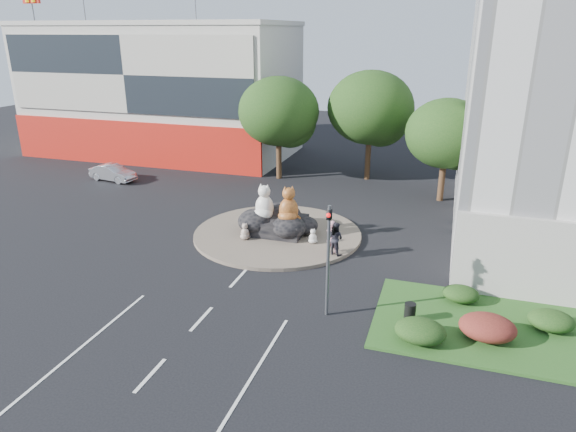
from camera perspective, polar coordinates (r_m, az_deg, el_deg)
name	(u,v)px	position (r m, az deg, el deg)	size (l,w,h in m)	color
ground	(201,319)	(22.65, -9.60, -11.22)	(120.00, 120.00, 0.00)	black
roundabout_island	(278,234)	(30.84, -1.17, -1.98)	(10.00, 10.00, 0.20)	brown
rock_plinth	(277,225)	(30.64, -1.18, -1.02)	(3.20, 2.60, 0.90)	black
shophouse_block	(162,89)	(52.90, -13.78, 13.52)	(25.20, 12.30, 17.40)	beige
grass_verge	(498,328)	(23.27, 22.26, -11.49)	(10.00, 6.00, 0.12)	#21521B
tree_left	(280,115)	(41.78, -0.92, 11.19)	(6.46, 6.46, 8.27)	#382314
tree_mid	(371,111)	(42.01, 9.25, 11.42)	(6.84, 6.84, 8.76)	#382314
tree_right	(447,137)	(37.74, 17.29, 8.40)	(5.70, 5.70, 7.30)	#382314
hedge_near_green	(420,331)	(21.14, 14.49, -12.26)	(2.00, 1.60, 0.90)	#143511
hedge_red	(487,327)	(22.08, 21.29, -11.46)	(2.20, 1.76, 0.99)	#551C16
hedge_mid_green	(551,320)	(23.78, 27.20, -10.29)	(1.80, 1.44, 0.81)	#143511
hedge_back_green	(461,294)	(24.53, 18.65, -8.20)	(1.60, 1.28, 0.72)	#143511
traffic_light	(331,238)	(21.07, 4.80, -2.42)	(0.44, 1.24, 5.00)	#595B60
street_lamp	(524,192)	(26.22, 24.71, 2.46)	(2.34, 0.22, 8.06)	#595B60
cat_white	(264,201)	(30.15, -2.64, 1.66)	(1.28, 1.11, 2.13)	silver
cat_tabby	(289,204)	(29.58, 0.08, 1.36)	(1.30, 1.13, 2.17)	#C45128
kitten_calico	(245,231)	(29.74, -4.80, -1.65)	(0.60, 0.52, 1.00)	silver
kitten_white	(313,236)	(29.14, 2.78, -2.20)	(0.53, 0.46, 0.88)	beige
pedestrian_pink	(332,236)	(27.85, 4.94, -2.27)	(0.67, 0.44, 1.83)	#C57F8F
pedestrian_dark	(335,238)	(27.62, 5.30, -2.48)	(0.89, 0.69, 1.83)	#222028
parked_car	(113,173)	(44.32, -18.88, 4.57)	(1.40, 4.02, 1.33)	#B4B6BC
litter_bin	(410,312)	(22.43, 13.39, -10.33)	(0.48, 0.48, 0.78)	black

